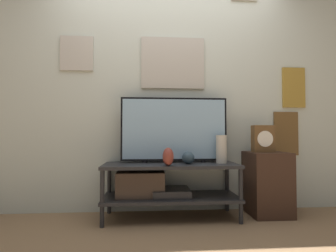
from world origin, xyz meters
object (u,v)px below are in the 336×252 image
object	(u,v)px
television	(174,129)
vase_round_glass	(188,158)
vase_tall_ceramic	(221,149)
mantel_clock	(263,139)
vase_urn_stoneware	(168,157)

from	to	relation	value
television	vase_round_glass	xyz separation A→B (m)	(0.12, -0.15, -0.28)
vase_tall_ceramic	vase_round_glass	distance (m)	0.35
vase_round_glass	mantel_clock	size ratio (longest dim) A/B	0.45
vase_round_glass	mantel_clock	bearing A→B (deg)	4.50
vase_round_glass	mantel_clock	distance (m)	0.80
television	mantel_clock	distance (m)	0.91
television	vase_round_glass	world-z (taller)	television
television	vase_tall_ceramic	world-z (taller)	television
television	vase_urn_stoneware	world-z (taller)	television
television	vase_round_glass	bearing A→B (deg)	-50.28
television	vase_urn_stoneware	xyz separation A→B (m)	(-0.08, -0.28, -0.26)
vase_urn_stoneware	vase_round_glass	bearing A→B (deg)	32.19
television	vase_tall_ceramic	xyz separation A→B (m)	(0.46, -0.10, -0.20)
vase_tall_ceramic	mantel_clock	world-z (taller)	mantel_clock
vase_urn_stoneware	mantel_clock	size ratio (longest dim) A/B	0.61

